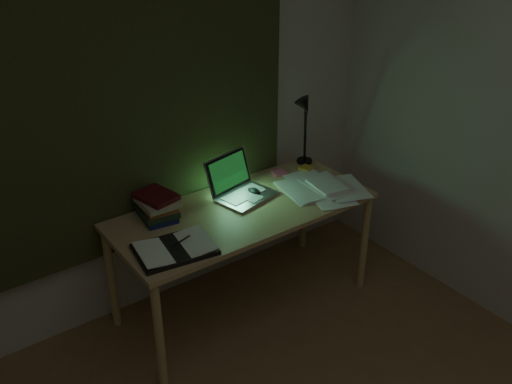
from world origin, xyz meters
TOP-DOWN VIEW (x-y plane):
  - wall_back at (0.00, 2.00)m, footprint 3.50×0.00m
  - curtain at (0.00, 1.96)m, footprint 2.20×0.06m
  - desk at (0.61, 1.60)m, footprint 1.46×0.64m
  - laptop at (0.69, 1.68)m, footprint 0.39×0.42m
  - open_textbook at (0.10, 1.45)m, footprint 0.41×0.31m
  - book_stack at (0.18, 1.79)m, footprint 0.19×0.22m
  - loose_papers at (1.09, 1.53)m, footprint 0.43×0.45m
  - mouse at (0.75, 1.70)m, footprint 0.06×0.09m
  - sticky_yellow at (1.21, 1.77)m, footprint 0.09×0.09m
  - sticky_pink at (1.03, 1.82)m, footprint 0.10×0.10m
  - desk_lamp at (1.27, 1.86)m, footprint 0.40×0.35m

SIDE VIEW (x-z plane):
  - desk at x=0.61m, z-range 0.00..0.67m
  - sticky_yellow at x=1.21m, z-range 0.67..0.68m
  - sticky_pink at x=1.03m, z-range 0.67..0.69m
  - loose_papers at x=1.09m, z-range 0.67..0.69m
  - open_textbook at x=0.10m, z-range 0.67..0.70m
  - mouse at x=0.75m, z-range 0.67..0.70m
  - book_stack at x=0.18m, z-range 0.67..0.81m
  - laptop at x=0.69m, z-range 0.67..0.90m
  - desk_lamp at x=1.27m, z-range 0.67..1.19m
  - wall_back at x=0.00m, z-range 0.00..2.50m
  - curtain at x=0.00m, z-range 0.45..2.45m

